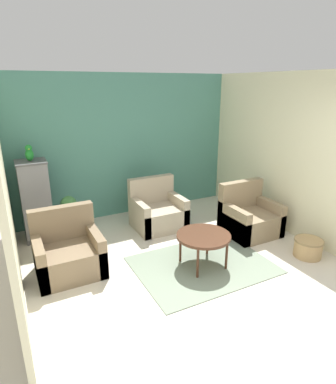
{
  "coord_description": "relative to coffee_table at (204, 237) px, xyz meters",
  "views": [
    {
      "loc": [
        -2.06,
        -2.31,
        2.45
      ],
      "look_at": [
        0.0,
        1.7,
        0.92
      ],
      "focal_mm": 30.0,
      "sensor_mm": 36.0,
      "label": 1
    }
  ],
  "objects": [
    {
      "name": "ground_plane",
      "position": [
        -0.2,
        -1.01,
        -0.44
      ],
      "size": [
        20.0,
        20.0,
        0.0
      ],
      "primitive_type": "plane",
      "color": "beige",
      "rests_on": "ground"
    },
    {
      "name": "wall_back_accent",
      "position": [
        -0.2,
        2.42,
        0.88
      ],
      "size": [
        4.34,
        0.06,
        2.64
      ],
      "color": "#4C897A",
      "rests_on": "ground_plane"
    },
    {
      "name": "wall_left",
      "position": [
        -2.34,
        0.69,
        0.88
      ],
      "size": [
        0.06,
        3.4,
        2.64
      ],
      "color": "beige",
      "rests_on": "ground_plane"
    },
    {
      "name": "wall_right",
      "position": [
        1.94,
        0.69,
        0.88
      ],
      "size": [
        0.06,
        3.4,
        2.64
      ],
      "color": "beige",
      "rests_on": "ground_plane"
    },
    {
      "name": "area_rug",
      "position": [
        0.0,
        0.0,
        -0.43
      ],
      "size": [
        1.87,
        1.4,
        0.01
      ],
      "color": "gray",
      "rests_on": "ground_plane"
    },
    {
      "name": "coffee_table",
      "position": [
        0.0,
        0.0,
        0.0
      ],
      "size": [
        0.75,
        0.75,
        0.48
      ],
      "color": "#472819",
      "rests_on": "ground_plane"
    },
    {
      "name": "armchair_left",
      "position": [
        -1.7,
        0.7,
        -0.16
      ],
      "size": [
        0.86,
        0.75,
        0.87
      ],
      "color": "#7A664C",
      "rests_on": "ground_plane"
    },
    {
      "name": "armchair_right",
      "position": [
        1.27,
        0.52,
        -0.16
      ],
      "size": [
        0.86,
        0.75,
        0.87
      ],
      "color": "#8E7A5B",
      "rests_on": "ground_plane"
    },
    {
      "name": "armchair_middle",
      "position": [
        -0.0,
        1.48,
        -0.16
      ],
      "size": [
        0.86,
        0.75,
        0.87
      ],
      "color": "tan",
      "rests_on": "ground_plane"
    },
    {
      "name": "birdcage",
      "position": [
        -1.94,
        1.98,
        0.22
      ],
      "size": [
        0.46,
        0.46,
        1.32
      ],
      "color": "#555559",
      "rests_on": "ground_plane"
    },
    {
      "name": "parrot",
      "position": [
        -1.94,
        1.98,
        0.99
      ],
      "size": [
        0.12,
        0.22,
        0.26
      ],
      "color": "#1E842D",
      "rests_on": "birdcage"
    },
    {
      "name": "potted_plant",
      "position": [
        -1.45,
        1.86,
        -0.06
      ],
      "size": [
        0.29,
        0.26,
        0.69
      ],
      "color": "beige",
      "rests_on": "ground_plane"
    },
    {
      "name": "wicker_basket",
      "position": [
        1.54,
        -0.5,
        -0.29
      ],
      "size": [
        0.42,
        0.42,
        0.27
      ],
      "color": "tan",
      "rests_on": "ground_plane"
    }
  ]
}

